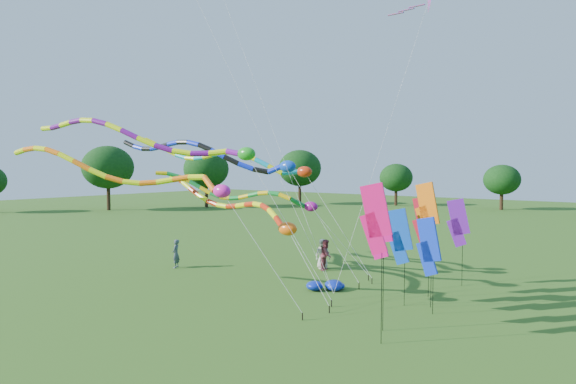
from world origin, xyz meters
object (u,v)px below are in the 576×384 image
Objects in this scene: tube_kite_orange at (138,174)px; blue_nylon_heap at (327,285)px; person_a at (323,254)px; person_c at (326,255)px; tube_kite_red at (239,207)px; person_b at (176,254)px.

blue_nylon_heap is (5.56, 6.93, -5.53)m from tube_kite_orange.
person_c is (0.38, -0.21, 0.01)m from person_a.
tube_kite_orange is at bearing -80.72° from tube_kite_red.
person_b is (-7.17, -5.09, -0.04)m from person_a.
tube_kite_red reaches higher than person_c.
tube_kite_orange is 12.12m from person_a.
person_a is at bearing 83.57° from tube_kite_red.
tube_kite_orange is 8.62m from person_b.
tube_kite_red is 5.92m from person_b.
person_a is at bearing 125.42° from blue_nylon_heap.
person_a is 8.79m from person_b.
person_a is at bearing 47.12° from person_c.
person_c is at bearing 56.87° from tube_kite_orange.
tube_kite_red is 6.18m from person_c.
person_c is (-2.33, 3.61, 0.73)m from blue_nylon_heap.
tube_kite_red reaches higher than blue_nylon_heap.
blue_nylon_heap is at bearing 68.25° from person_b.
tube_kite_orange is 9.64× the size of blue_nylon_heap.
person_b is at bearing -162.25° from tube_kite_red.
person_a reaches higher than blue_nylon_heap.
tube_kite_orange is 7.88× the size of person_a.
person_c reaches higher than person_b.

